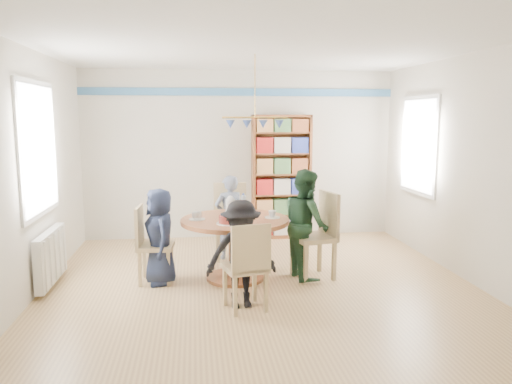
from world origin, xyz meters
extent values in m
plane|color=tan|center=(0.00, 0.00, 0.00)|extent=(5.00, 5.00, 0.00)
plane|color=white|center=(0.00, 0.00, 2.70)|extent=(5.00, 5.00, 0.00)
plane|color=beige|center=(0.00, 2.50, 1.35)|extent=(5.00, 0.00, 5.00)
plane|color=beige|center=(0.00, -2.50, 1.35)|extent=(5.00, 0.00, 5.00)
plane|color=beige|center=(-2.50, 0.00, 1.35)|extent=(0.00, 5.00, 5.00)
plane|color=beige|center=(2.50, 0.00, 1.35)|extent=(0.00, 5.00, 5.00)
cube|color=#366795|center=(0.00, 2.48, 2.35)|extent=(5.00, 0.02, 0.12)
cube|color=white|center=(-2.48, 0.30, 1.60)|extent=(0.03, 1.32, 1.52)
cube|color=white|center=(-2.46, 0.30, 1.60)|extent=(0.01, 1.20, 1.40)
cube|color=white|center=(2.48, 1.30, 1.55)|extent=(0.03, 1.12, 1.42)
cube|color=white|center=(2.46, 1.30, 1.55)|extent=(0.01, 1.00, 1.30)
cylinder|color=gold|center=(0.00, 0.50, 2.33)|extent=(0.01, 0.01, 0.75)
cylinder|color=gold|center=(0.00, 0.50, 1.95)|extent=(0.80, 0.02, 0.02)
cone|color=#38559E|center=(-0.30, 0.50, 1.87)|extent=(0.11, 0.11, 0.10)
cone|color=#38559E|center=(-0.10, 0.50, 1.87)|extent=(0.11, 0.11, 0.10)
cone|color=#38559E|center=(0.10, 0.50, 1.87)|extent=(0.11, 0.11, 0.10)
cone|color=#38559E|center=(0.30, 0.50, 1.87)|extent=(0.11, 0.11, 0.10)
cube|color=silver|center=(-2.42, 0.30, 0.35)|extent=(0.10, 1.00, 0.60)
cube|color=silver|center=(-2.36, -0.10, 0.35)|extent=(0.02, 0.06, 0.56)
cube|color=silver|center=(-2.36, 0.10, 0.35)|extent=(0.02, 0.06, 0.56)
cube|color=silver|center=(-2.36, 0.30, 0.35)|extent=(0.02, 0.06, 0.56)
cube|color=silver|center=(-2.36, 0.50, 0.35)|extent=(0.02, 0.06, 0.56)
cube|color=silver|center=(-2.36, 0.70, 0.35)|extent=(0.02, 0.06, 0.56)
cylinder|color=brown|center=(-0.27, 0.28, 0.72)|extent=(1.30, 1.30, 0.05)
cylinder|color=brown|center=(-0.27, 0.28, 0.35)|extent=(0.16, 0.16, 0.70)
cylinder|color=brown|center=(-0.27, 0.28, 0.02)|extent=(0.70, 0.70, 0.04)
cube|color=tan|center=(-1.21, 0.29, 0.44)|extent=(0.44, 0.44, 0.05)
cube|color=tan|center=(-1.40, 0.31, 0.68)|extent=(0.07, 0.41, 0.48)
cube|color=tan|center=(-1.06, 0.12, 0.21)|extent=(0.04, 0.04, 0.42)
cube|color=tan|center=(-1.04, 0.45, 0.21)|extent=(0.04, 0.04, 0.42)
cube|color=tan|center=(-1.39, 0.14, 0.21)|extent=(0.04, 0.04, 0.42)
cube|color=tan|center=(-1.37, 0.47, 0.21)|extent=(0.04, 0.04, 0.42)
cube|color=tan|center=(0.68, 0.22, 0.50)|extent=(0.56, 0.56, 0.06)
cube|color=tan|center=(0.89, 0.27, 0.78)|extent=(0.15, 0.46, 0.55)
cube|color=tan|center=(0.45, 0.36, 0.24)|extent=(0.05, 0.05, 0.48)
cube|color=tan|center=(0.54, 0.00, 0.24)|extent=(0.05, 0.05, 0.48)
cube|color=tan|center=(0.82, 0.45, 0.24)|extent=(0.05, 0.05, 0.48)
cube|color=tan|center=(0.91, 0.08, 0.24)|extent=(0.05, 0.05, 0.48)
cube|color=tan|center=(-0.25, 1.19, 0.49)|extent=(0.46, 0.46, 0.05)
cube|color=tan|center=(-0.25, 1.40, 0.77)|extent=(0.46, 0.05, 0.55)
cube|color=tan|center=(-0.44, 1.00, 0.24)|extent=(0.04, 0.04, 0.47)
cube|color=tan|center=(-0.07, 1.00, 0.24)|extent=(0.04, 0.04, 0.47)
cube|color=tan|center=(-0.44, 1.38, 0.24)|extent=(0.04, 0.04, 0.47)
cube|color=tan|center=(-0.06, 1.37, 0.24)|extent=(0.04, 0.04, 0.47)
cube|color=tan|center=(-0.25, -0.69, 0.44)|extent=(0.49, 0.49, 0.05)
cube|color=tan|center=(-0.20, -0.86, 0.68)|extent=(0.40, 0.13, 0.48)
cube|color=tan|center=(-0.13, -0.49, 0.21)|extent=(0.05, 0.05, 0.42)
cube|color=tan|center=(-0.45, -0.56, 0.21)|extent=(0.05, 0.05, 0.42)
cube|color=tan|center=(-0.05, -0.81, 0.21)|extent=(0.05, 0.05, 0.42)
cube|color=tan|center=(-0.37, -0.88, 0.21)|extent=(0.05, 0.05, 0.42)
imported|color=#192038|center=(-1.16, 0.24, 0.57)|extent=(0.50, 0.63, 1.14)
imported|color=#1A3520|center=(0.60, 0.26, 0.67)|extent=(0.60, 0.72, 1.34)
imported|color=gray|center=(-0.27, 1.21, 0.58)|extent=(0.49, 0.40, 1.17)
imported|color=black|center=(-0.28, -0.62, 0.56)|extent=(0.75, 0.47, 1.12)
cube|color=brown|center=(0.20, 2.34, 1.00)|extent=(0.04, 0.28, 1.99)
cube|color=brown|center=(1.11, 2.34, 1.00)|extent=(0.04, 0.28, 1.99)
cube|color=brown|center=(0.65, 2.34, 1.97)|extent=(0.95, 0.28, 0.04)
cube|color=brown|center=(0.65, 2.34, 0.03)|extent=(0.95, 0.28, 0.06)
cube|color=brown|center=(0.65, 2.47, 1.00)|extent=(0.95, 0.02, 1.99)
cube|color=brown|center=(0.65, 2.34, 0.38)|extent=(0.89, 0.27, 0.02)
cube|color=brown|center=(0.65, 2.34, 0.71)|extent=(0.89, 0.27, 0.02)
cube|color=brown|center=(0.65, 2.34, 1.04)|extent=(0.89, 0.27, 0.02)
cube|color=brown|center=(0.65, 2.34, 1.38)|extent=(0.89, 0.27, 0.02)
cube|color=brown|center=(0.65, 2.34, 1.71)|extent=(0.89, 0.27, 0.02)
cube|color=#A11A18|center=(0.37, 2.32, 0.18)|extent=(0.26, 0.21, 0.25)
cube|color=white|center=(0.65, 2.32, 0.18)|extent=(0.26, 0.21, 0.25)
cube|color=#283794|center=(0.94, 2.32, 0.18)|extent=(0.26, 0.21, 0.25)
cube|color=tan|center=(0.37, 2.32, 0.51)|extent=(0.26, 0.21, 0.25)
cube|color=#487340|center=(0.65, 2.32, 0.51)|extent=(0.26, 0.21, 0.25)
cube|color=#964C28|center=(0.94, 2.32, 0.51)|extent=(0.26, 0.21, 0.25)
cube|color=#A11A18|center=(0.37, 2.32, 0.85)|extent=(0.26, 0.21, 0.25)
cube|color=white|center=(0.65, 2.32, 0.85)|extent=(0.26, 0.21, 0.25)
cube|color=#283794|center=(0.94, 2.32, 0.85)|extent=(0.26, 0.21, 0.25)
cube|color=tan|center=(0.37, 2.32, 1.18)|extent=(0.26, 0.21, 0.25)
cube|color=#487340|center=(0.65, 2.32, 1.18)|extent=(0.26, 0.21, 0.25)
cube|color=#964C28|center=(0.94, 2.32, 1.18)|extent=(0.26, 0.21, 0.25)
cube|color=#A11A18|center=(0.37, 2.32, 1.51)|extent=(0.26, 0.21, 0.25)
cube|color=white|center=(0.65, 2.32, 1.51)|extent=(0.26, 0.21, 0.25)
cube|color=#283794|center=(0.94, 2.32, 1.51)|extent=(0.26, 0.21, 0.25)
cube|color=tan|center=(0.37, 2.32, 1.82)|extent=(0.26, 0.21, 0.21)
cube|color=#487340|center=(0.65, 2.32, 1.82)|extent=(0.26, 0.21, 0.21)
cube|color=#964C28|center=(0.94, 2.32, 1.82)|extent=(0.26, 0.21, 0.21)
cylinder|color=white|center=(-0.32, 0.36, 0.86)|extent=(0.11, 0.11, 0.23)
sphere|color=white|center=(-0.32, 0.36, 0.98)|extent=(0.08, 0.08, 0.08)
cylinder|color=silver|center=(-0.16, 0.39, 0.88)|extent=(0.07, 0.07, 0.26)
cylinder|color=#38559E|center=(-0.16, 0.39, 1.02)|extent=(0.03, 0.03, 0.03)
cylinder|color=white|center=(-0.22, 0.54, 0.76)|extent=(0.28, 0.28, 0.01)
cylinder|color=maroon|center=(-0.22, 0.54, 0.80)|extent=(0.23, 0.23, 0.08)
cylinder|color=white|center=(-0.36, 0.00, 0.76)|extent=(0.28, 0.28, 0.01)
cylinder|color=maroon|center=(-0.36, 0.00, 0.80)|extent=(0.23, 0.23, 0.08)
cylinder|color=white|center=(-0.72, 0.28, 0.75)|extent=(0.19, 0.19, 0.01)
imported|color=white|center=(-0.72, 0.28, 0.80)|extent=(0.12, 0.12, 0.09)
cylinder|color=white|center=(0.18, 0.28, 0.75)|extent=(0.19, 0.19, 0.01)
imported|color=white|center=(0.18, 0.28, 0.79)|extent=(0.09, 0.09, 0.09)
cylinder|color=white|center=(-0.27, 0.73, 0.75)|extent=(0.19, 0.19, 0.01)
imported|color=white|center=(-0.27, 0.73, 0.80)|extent=(0.12, 0.12, 0.09)
cylinder|color=white|center=(-0.27, -0.17, 0.75)|extent=(0.19, 0.19, 0.01)
imported|color=white|center=(-0.27, -0.17, 0.79)|extent=(0.09, 0.09, 0.09)
camera|label=1|loc=(-0.74, -5.57, 1.95)|focal=35.00mm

